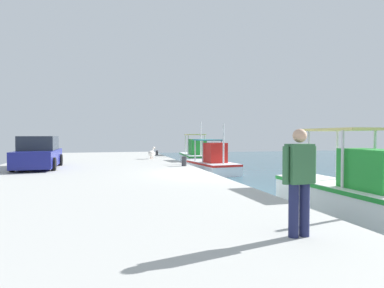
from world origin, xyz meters
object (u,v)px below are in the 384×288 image
(mooring_bollard_second, at_px, (184,161))
(fisherman_standing, at_px, (299,177))
(fishing_boat_nearest, at_px, (196,156))
(mooring_bollard_nearest, at_px, (157,153))
(pelican, at_px, (152,153))
(parked_car, at_px, (39,154))
(fishing_boat_second, at_px, (212,163))
(fishing_boat_third, at_px, (354,193))

(mooring_bollard_second, bearing_deg, fisherman_standing, -4.45)
(fishing_boat_nearest, bearing_deg, mooring_bollard_nearest, -100.24)
(pelican, bearing_deg, parked_car, -52.49)
(mooring_bollard_nearest, xyz_separation_m, mooring_bollard_second, (9.56, 0.00, 0.07))
(parked_car, bearing_deg, mooring_bollard_nearest, 141.23)
(fishing_boat_second, height_order, pelican, fishing_boat_second)
(fishing_boat_second, distance_m, parked_car, 10.03)
(pelican, distance_m, mooring_bollard_nearest, 4.28)
(fishing_boat_nearest, height_order, mooring_bollard_second, fishing_boat_nearest)
(fishing_boat_third, xyz_separation_m, pelican, (-13.74, -4.19, 0.51))
(fishing_boat_nearest, relative_size, parked_car, 1.38)
(fishing_boat_second, height_order, mooring_bollard_second, fishing_boat_second)
(fishing_boat_third, bearing_deg, pelican, -163.04)
(fisherman_standing, relative_size, parked_car, 0.42)
(mooring_bollard_second, bearing_deg, pelican, -169.62)
(parked_car, height_order, mooring_bollard_nearest, parked_car)
(fishing_boat_third, height_order, fisherman_standing, fishing_boat_third)
(fishing_boat_second, relative_size, fisherman_standing, 2.88)
(parked_car, bearing_deg, fishing_boat_nearest, 128.89)
(fishing_boat_second, xyz_separation_m, parked_car, (2.45, -9.69, 0.89))
(fisherman_standing, height_order, parked_car, fisherman_standing)
(fishing_boat_nearest, height_order, fishing_boat_second, fishing_boat_nearest)
(fisherman_standing, xyz_separation_m, mooring_bollard_nearest, (-21.32, 0.92, -0.76))
(fishing_boat_nearest, height_order, fishing_boat_third, fishing_boat_third)
(fishing_boat_nearest, height_order, pelican, fishing_boat_nearest)
(mooring_bollard_nearest, bearing_deg, fisherman_standing, -2.46)
(fishing_boat_nearest, bearing_deg, parked_car, -51.11)
(fishing_boat_third, distance_m, fisherman_standing, 5.45)
(mooring_bollard_second, bearing_deg, fishing_boat_third, 20.99)
(fisherman_standing, distance_m, parked_car, 13.91)
(fishing_boat_second, bearing_deg, pelican, -122.48)
(fishing_boat_third, relative_size, parked_car, 1.42)
(parked_car, bearing_deg, fishing_boat_third, 48.83)
(fisherman_standing, xyz_separation_m, parked_car, (-12.45, -6.21, -0.23))
(fishing_boat_second, relative_size, mooring_bollard_nearest, 13.59)
(pelican, bearing_deg, fishing_boat_third, 16.96)
(fishing_boat_nearest, relative_size, pelican, 6.38)
(pelican, bearing_deg, mooring_bollard_second, 10.38)
(fishing_boat_nearest, xyz_separation_m, fishing_boat_second, (5.85, -0.61, -0.07))
(fishing_boat_nearest, xyz_separation_m, fishing_boat_third, (17.33, 0.04, 0.00))
(pelican, xyz_separation_m, fisherman_standing, (17.16, 0.07, 0.55))
(fishing_boat_second, distance_m, fisherman_standing, 15.34)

